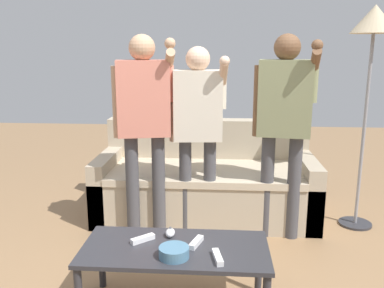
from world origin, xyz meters
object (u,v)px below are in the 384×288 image
(game_remote_wand_near, at_px, (143,239))
(game_remote_wand_spare, at_px, (196,242))
(game_remote_nunchuk, at_px, (170,233))
(couch, at_px, (206,183))
(player_left, at_px, (144,114))
(coffee_table, at_px, (175,255))
(snack_bowl, at_px, (174,252))
(floor_lamp, at_px, (373,34))
(player_center, at_px, (198,120))
(player_right, at_px, (284,114))
(game_remote_wand_far, at_px, (218,257))

(game_remote_wand_near, height_order, game_remote_wand_spare, same)
(game_remote_nunchuk, xyz_separation_m, game_remote_wand_spare, (0.16, -0.10, -0.01))
(couch, xyz_separation_m, player_left, (-0.47, -0.52, 0.73))
(coffee_table, relative_size, game_remote_nunchuk, 12.17)
(coffee_table, xyz_separation_m, snack_bowl, (0.01, -0.12, 0.08))
(couch, bearing_deg, floor_lamp, -8.30)
(game_remote_wand_spare, bearing_deg, player_left, 116.11)
(player_center, bearing_deg, player_right, -1.82)
(couch, bearing_deg, game_remote_nunchuk, -96.82)
(player_right, xyz_separation_m, game_remote_wand_near, (-0.94, -0.99, -0.60))
(coffee_table, bearing_deg, game_remote_wand_spare, 15.85)
(couch, xyz_separation_m, floor_lamp, (1.33, -0.19, 1.34))
(player_left, distance_m, game_remote_wand_near, 1.12)
(player_right, bearing_deg, player_center, 178.18)
(game_remote_wand_near, bearing_deg, snack_bowl, -40.55)
(couch, height_order, coffee_table, couch)
(player_center, relative_size, game_remote_wand_far, 9.62)
(player_center, bearing_deg, floor_lamp, 10.20)
(game_remote_wand_near, distance_m, game_remote_wand_spare, 0.32)
(coffee_table, height_order, player_center, player_center)
(player_center, xyz_separation_m, game_remote_wand_far, (0.18, -1.20, -0.54))
(player_left, bearing_deg, game_remote_wand_far, -62.03)
(player_right, bearing_deg, game_remote_wand_near, -133.43)
(game_remote_nunchuk, height_order, game_remote_wand_far, game_remote_nunchuk)
(couch, height_order, player_left, player_left)
(game_remote_nunchuk, height_order, game_remote_wand_near, game_remote_nunchuk)
(snack_bowl, relative_size, player_left, 0.10)
(player_right, height_order, game_remote_wand_spare, player_right)
(game_remote_nunchuk, bearing_deg, game_remote_wand_near, -153.67)
(couch, xyz_separation_m, game_remote_wand_near, (-0.32, -1.45, 0.13))
(snack_bowl, xyz_separation_m, player_left, (-0.36, 1.11, 0.58))
(couch, xyz_separation_m, coffee_table, (-0.12, -1.51, 0.07))
(player_center, bearing_deg, snack_bowl, -92.92)
(game_remote_wand_far, bearing_deg, couch, 94.31)
(game_remote_nunchuk, distance_m, game_remote_wand_spare, 0.19)
(game_remote_wand_spare, bearing_deg, game_remote_wand_far, -52.41)
(snack_bowl, bearing_deg, coffee_table, 93.51)
(game_remote_nunchuk, relative_size, player_left, 0.05)
(game_remote_wand_far, bearing_deg, player_center, 98.37)
(player_right, bearing_deg, snack_bowl, -122.12)
(couch, relative_size, player_center, 1.27)
(player_left, height_order, game_remote_wand_spare, player_left)
(snack_bowl, bearing_deg, game_remote_wand_far, -2.51)
(coffee_table, distance_m, game_remote_wand_near, 0.22)
(player_left, bearing_deg, snack_bowl, -72.15)
(player_center, distance_m, game_remote_wand_spare, 1.17)
(snack_bowl, xyz_separation_m, game_remote_wand_spare, (0.11, 0.15, -0.01))
(couch, xyz_separation_m, game_remote_wand_far, (0.12, -1.64, 0.13))
(coffee_table, height_order, game_remote_wand_far, game_remote_wand_far)
(coffee_table, xyz_separation_m, game_remote_wand_spare, (0.12, 0.03, 0.06))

